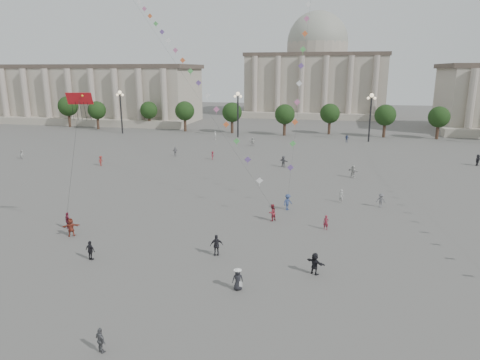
# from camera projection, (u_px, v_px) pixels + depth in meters

# --- Properties ---
(ground) EXTENTS (360.00, 360.00, 0.00)m
(ground) POSITION_uv_depth(u_px,v_px,m) (228.00, 279.00, 32.68)
(ground) COLOR #52514E
(ground) RESTS_ON ground
(hall_west) EXTENTS (84.00, 26.22, 17.20)m
(hall_west) POSITION_uv_depth(u_px,v_px,m) (70.00, 93.00, 135.02)
(hall_west) COLOR #AAA18E
(hall_west) RESTS_ON ground
(hall_central) EXTENTS (48.30, 34.30, 35.50)m
(hall_central) POSITION_uv_depth(u_px,v_px,m) (316.00, 74.00, 151.34)
(hall_central) COLOR #AAA18E
(hall_central) RESTS_ON ground
(tree_row) EXTENTS (137.12, 5.12, 8.00)m
(tree_row) POSITION_uv_depth(u_px,v_px,m) (304.00, 113.00, 105.11)
(tree_row) COLOR #35241A
(tree_row) RESTS_ON ground
(lamp_post_far_west) EXTENTS (2.00, 0.90, 10.65)m
(lamp_post_far_west) POSITION_uv_depth(u_px,v_px,m) (121.00, 104.00, 106.44)
(lamp_post_far_west) COLOR #262628
(lamp_post_far_west) RESTS_ON ground
(lamp_post_mid_west) EXTENTS (2.00, 0.90, 10.65)m
(lamp_post_mid_west) POSITION_uv_depth(u_px,v_px,m) (238.00, 106.00, 100.18)
(lamp_post_mid_west) COLOR #262628
(lamp_post_mid_west) RESTS_ON ground
(lamp_post_mid_east) EXTENTS (2.00, 0.90, 10.65)m
(lamp_post_mid_east) POSITION_uv_depth(u_px,v_px,m) (371.00, 109.00, 93.92)
(lamp_post_mid_east) COLOR #262628
(lamp_post_mid_east) RESTS_ON ground
(person_crowd_0) EXTENTS (1.05, 0.51, 1.73)m
(person_crowd_0) POSITION_uv_depth(u_px,v_px,m) (347.00, 138.00, 94.65)
(person_crowd_0) COLOR navy
(person_crowd_0) RESTS_ON ground
(person_crowd_1) EXTENTS (1.03, 0.96, 1.69)m
(person_crowd_1) POSITION_uv_depth(u_px,v_px,m) (22.00, 154.00, 76.89)
(person_crowd_1) COLOR silver
(person_crowd_1) RESTS_ON ground
(person_crowd_2) EXTENTS (0.75, 1.14, 1.65)m
(person_crowd_2) POSITION_uv_depth(u_px,v_px,m) (101.00, 161.00, 71.50)
(person_crowd_2) COLOR maroon
(person_crowd_2) RESTS_ON ground
(person_crowd_3) EXTENTS (1.67, 1.33, 1.77)m
(person_crowd_3) POSITION_uv_depth(u_px,v_px,m) (315.00, 264.00, 33.35)
(person_crowd_3) COLOR black
(person_crowd_3) RESTS_ON ground
(person_crowd_4) EXTENTS (1.48, 1.62, 1.80)m
(person_crowd_4) POSITION_uv_depth(u_px,v_px,m) (252.00, 142.00, 90.07)
(person_crowd_4) COLOR #B3B3AF
(person_crowd_4) RESTS_ON ground
(person_crowd_6) EXTENTS (1.16, 0.75, 1.68)m
(person_crowd_6) POSITION_uv_depth(u_px,v_px,m) (381.00, 200.00, 49.67)
(person_crowd_6) COLOR #5E5D62
(person_crowd_6) RESTS_ON ground
(person_crowd_7) EXTENTS (1.79, 1.42, 1.90)m
(person_crowd_7) POSITION_uv_depth(u_px,v_px,m) (353.00, 171.00, 63.45)
(person_crowd_7) COLOR #B8B7B4
(person_crowd_7) RESTS_ON ground
(person_crowd_9) EXTENTS (1.60, 1.69, 1.91)m
(person_crowd_9) POSITION_uv_depth(u_px,v_px,m) (478.00, 160.00, 71.47)
(person_crowd_9) COLOR black
(person_crowd_9) RESTS_ON ground
(person_crowd_10) EXTENTS (0.57, 0.76, 1.88)m
(person_crowd_10) POSITION_uv_depth(u_px,v_px,m) (215.00, 136.00, 98.31)
(person_crowd_10) COLOR silver
(person_crowd_10) RESTS_ON ground
(person_crowd_12) EXTENTS (1.74, 1.48, 1.89)m
(person_crowd_12) POSITION_uv_depth(u_px,v_px,m) (283.00, 161.00, 70.44)
(person_crowd_12) COLOR slate
(person_crowd_12) RESTS_ON ground
(person_crowd_13) EXTENTS (0.71, 0.65, 1.63)m
(person_crowd_13) POSITION_uv_depth(u_px,v_px,m) (341.00, 196.00, 51.54)
(person_crowd_13) COLOR #AFB0AB
(person_crowd_13) RESTS_ON ground
(person_crowd_16) EXTENTS (1.06, 0.77, 1.67)m
(person_crowd_16) POSITION_uv_depth(u_px,v_px,m) (175.00, 152.00, 79.47)
(person_crowd_16) COLOR slate
(person_crowd_16) RESTS_ON ground
(person_crowd_17) EXTENTS (0.57, 0.97, 1.48)m
(person_crowd_17) POSITION_uv_depth(u_px,v_px,m) (213.00, 155.00, 76.40)
(person_crowd_17) COLOR maroon
(person_crowd_17) RESTS_ON ground
(person_crowd_19) EXTENTS (0.61, 0.46, 1.49)m
(person_crowd_19) POSITION_uv_depth(u_px,v_px,m) (326.00, 222.00, 42.76)
(person_crowd_19) COLOR maroon
(person_crowd_19) RESTS_ON ground
(tourist_0) EXTENTS (1.07, 0.93, 1.73)m
(tourist_0) POSITION_uv_depth(u_px,v_px,m) (68.00, 221.00, 42.95)
(tourist_0) COLOR maroon
(tourist_0) RESTS_ON ground
(tourist_1) EXTENTS (1.06, 0.67, 1.69)m
(tourist_1) POSITION_uv_depth(u_px,v_px,m) (90.00, 250.00, 35.88)
(tourist_1) COLOR black
(tourist_1) RESTS_ON ground
(tourist_2) EXTENTS (1.68, 1.37, 1.80)m
(tourist_2) POSITION_uv_depth(u_px,v_px,m) (71.00, 227.00, 41.04)
(tourist_2) COLOR brown
(tourist_2) RESTS_ON ground
(tourist_3) EXTENTS (0.97, 0.78, 1.54)m
(tourist_3) POSITION_uv_depth(u_px,v_px,m) (101.00, 340.00, 24.05)
(tourist_3) COLOR #5A5A5F
(tourist_3) RESTS_ON ground
(tourist_4) EXTENTS (1.20, 0.82, 1.90)m
(tourist_4) POSITION_uv_depth(u_px,v_px,m) (217.00, 245.00, 36.68)
(tourist_4) COLOR black
(tourist_4) RESTS_ON ground
(kite_flyer_0) EXTENTS (1.09, 1.13, 1.83)m
(kite_flyer_0) POSITION_uv_depth(u_px,v_px,m) (272.00, 213.00, 45.22)
(kite_flyer_0) COLOR maroon
(kite_flyer_0) RESTS_ON ground
(kite_flyer_1) EXTENTS (1.31, 1.39, 1.88)m
(kite_flyer_1) POSITION_uv_depth(u_px,v_px,m) (288.00, 202.00, 48.73)
(kite_flyer_1) COLOR navy
(kite_flyer_1) RESTS_ON ground
(hat_person) EXTENTS (0.94, 0.77, 1.69)m
(hat_person) POSITION_uv_depth(u_px,v_px,m) (238.00, 279.00, 30.94)
(hat_person) COLOR black
(hat_person) RESTS_ON ground
(dragon_kite) EXTENTS (3.19, 1.69, 12.54)m
(dragon_kite) POSITION_uv_depth(u_px,v_px,m) (80.00, 107.00, 37.02)
(dragon_kite) COLOR red
(dragon_kite) RESTS_ON ground
(kite_train_west) EXTENTS (36.16, 37.38, 63.00)m
(kite_train_west) POSITION_uv_depth(u_px,v_px,m) (166.00, 40.00, 63.70)
(kite_train_west) COLOR #3F3F3F
(kite_train_west) RESTS_ON ground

